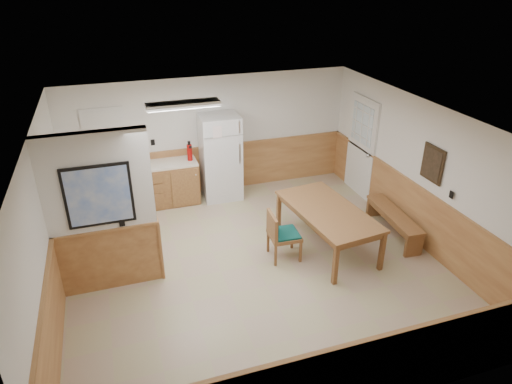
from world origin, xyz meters
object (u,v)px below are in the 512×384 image
object	(u,v)px
dining_bench	(394,218)
fire_extinguisher	(190,152)
dining_table	(328,214)
refrigerator	(220,157)
dining_chair	(279,232)
soap_bottle	(101,165)

from	to	relation	value
dining_bench	fire_extinguisher	distance (m)	4.17
dining_bench	dining_table	bearing A→B (deg)	-175.99
refrigerator	dining_table	world-z (taller)	refrigerator
refrigerator	dining_table	distance (m)	2.80
dining_bench	dining_chair	xyz separation A→B (m)	(-2.25, -0.04, 0.15)
refrigerator	dining_table	xyz separation A→B (m)	(1.24, -2.49, -0.23)
dining_chair	dining_table	bearing A→B (deg)	6.26
refrigerator	dining_chair	xyz separation A→B (m)	(0.34, -2.54, -0.40)
dining_chair	soap_bottle	size ratio (longest dim) A/B	3.47
dining_bench	fire_extinguisher	world-z (taller)	fire_extinguisher
refrigerator	soap_bottle	distance (m)	2.35
fire_extinguisher	refrigerator	bearing A→B (deg)	13.03
refrigerator	fire_extinguisher	distance (m)	0.65
dining_table	fire_extinguisher	size ratio (longest dim) A/B	5.18
dining_table	dining_bench	world-z (taller)	dining_table
dining_table	dining_chair	bearing A→B (deg)	176.68
refrigerator	soap_bottle	size ratio (longest dim) A/B	7.32
dining_chair	soap_bottle	bearing A→B (deg)	139.51
dining_chair	fire_extinguisher	xyz separation A→B (m)	(-0.97, 2.58, 0.59)
dining_bench	dining_chair	world-z (taller)	dining_chair
refrigerator	soap_bottle	world-z (taller)	refrigerator
dining_table	dining_chair	distance (m)	0.92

